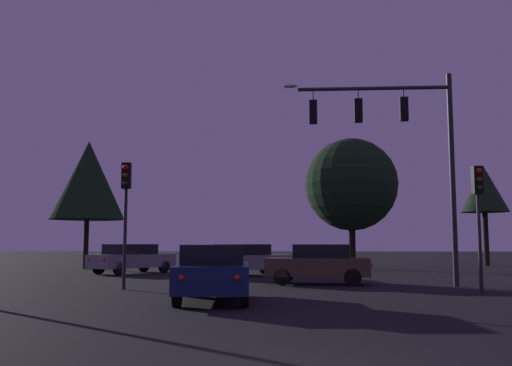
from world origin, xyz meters
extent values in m
plane|color=black|center=(0.00, 24.50, 0.00)|extent=(168.00, 168.00, 0.00)
cylinder|color=#232326|center=(5.88, 14.54, 3.94)|extent=(0.20, 0.20, 7.88)
cylinder|color=#232326|center=(3.06, 14.54, 7.38)|extent=(5.65, 0.14, 0.14)
ellipsoid|color=#F4EACC|center=(-0.07, 14.54, 7.53)|extent=(0.56, 0.28, 0.16)
cylinder|color=#232326|center=(4.19, 14.54, 7.20)|extent=(0.05, 0.05, 0.36)
cube|color=black|center=(4.19, 14.54, 6.56)|extent=(0.30, 0.24, 0.90)
sphere|color=red|center=(4.19, 14.68, 6.84)|extent=(0.18, 0.18, 0.18)
sphere|color=#56380C|center=(4.19, 14.68, 6.56)|extent=(0.18, 0.18, 0.18)
sphere|color=#0C4219|center=(4.19, 14.68, 6.28)|extent=(0.18, 0.18, 0.18)
cylinder|color=#232326|center=(2.49, 14.54, 7.18)|extent=(0.05, 0.05, 0.40)
cube|color=black|center=(2.49, 14.54, 6.53)|extent=(0.30, 0.24, 0.90)
sphere|color=red|center=(2.49, 14.68, 6.81)|extent=(0.18, 0.18, 0.18)
sphere|color=#56380C|center=(2.49, 14.68, 6.53)|extent=(0.18, 0.18, 0.18)
sphere|color=#0C4219|center=(2.49, 14.68, 6.25)|extent=(0.18, 0.18, 0.18)
cylinder|color=#232326|center=(0.80, 14.54, 7.16)|extent=(0.05, 0.05, 0.43)
cube|color=black|center=(0.80, 14.54, 6.50)|extent=(0.30, 0.24, 0.90)
sphere|color=red|center=(0.80, 14.68, 6.78)|extent=(0.18, 0.18, 0.18)
sphere|color=#56380C|center=(0.80, 14.68, 6.50)|extent=(0.18, 0.18, 0.18)
sphere|color=#0C4219|center=(0.80, 14.68, 6.22)|extent=(0.18, 0.18, 0.18)
cylinder|color=#232326|center=(5.94, 12.00, 1.57)|extent=(0.12, 0.12, 3.14)
cube|color=black|center=(5.94, 12.00, 3.59)|extent=(0.33, 0.28, 0.90)
sphere|color=red|center=(5.96, 11.86, 3.87)|extent=(0.18, 0.18, 0.18)
sphere|color=#56380C|center=(5.96, 11.86, 3.59)|extent=(0.18, 0.18, 0.18)
sphere|color=#0C4219|center=(5.96, 11.86, 3.31)|extent=(0.18, 0.18, 0.18)
cylinder|color=#232326|center=(-5.74, 12.56, 1.72)|extent=(0.12, 0.12, 3.44)
cube|color=black|center=(-5.74, 12.56, 3.89)|extent=(0.31, 0.25, 0.90)
sphere|color=red|center=(-5.73, 12.42, 4.17)|extent=(0.18, 0.18, 0.18)
sphere|color=#56380C|center=(-5.73, 12.42, 3.89)|extent=(0.18, 0.18, 0.18)
sphere|color=#0C4219|center=(-5.73, 12.42, 3.61)|extent=(0.18, 0.18, 0.18)
cube|color=#0F1947|center=(-2.16, 8.87, 0.66)|extent=(2.21, 4.49, 0.68)
cube|color=black|center=(-2.15, 8.72, 1.26)|extent=(1.78, 2.47, 0.52)
cylinder|color=black|center=(-3.10, 10.23, 0.32)|extent=(0.25, 0.65, 0.64)
cylinder|color=black|center=(-1.46, 10.37, 0.32)|extent=(0.25, 0.65, 0.64)
cylinder|color=black|center=(-2.86, 7.37, 0.32)|extent=(0.25, 0.65, 0.64)
cylinder|color=black|center=(-1.22, 7.51, 0.32)|extent=(0.25, 0.65, 0.64)
sphere|color=red|center=(-2.62, 6.63, 0.76)|extent=(0.14, 0.14, 0.14)
sphere|color=red|center=(-1.33, 6.74, 0.76)|extent=(0.14, 0.14, 0.14)
cube|color=#473828|center=(0.95, 15.52, 0.66)|extent=(4.06, 2.15, 0.68)
cube|color=black|center=(1.10, 15.51, 1.26)|extent=(2.24, 1.75, 0.52)
cylinder|color=black|center=(-0.40, 14.80, 0.32)|extent=(0.65, 0.25, 0.64)
cylinder|color=black|center=(-0.27, 16.44, 0.32)|extent=(0.65, 0.25, 0.64)
cylinder|color=black|center=(2.18, 14.60, 0.32)|extent=(0.65, 0.25, 0.64)
cylinder|color=black|center=(2.31, 16.24, 0.32)|extent=(0.65, 0.25, 0.64)
sphere|color=red|center=(2.87, 14.72, 0.76)|extent=(0.14, 0.14, 0.14)
sphere|color=red|center=(2.97, 16.01, 0.76)|extent=(0.14, 0.14, 0.14)
cube|color=gray|center=(-2.31, 21.06, 0.66)|extent=(4.78, 3.68, 0.68)
cube|color=black|center=(-2.44, 20.99, 1.26)|extent=(2.85, 2.51, 0.52)
cylinder|color=black|center=(-1.39, 22.47, 0.32)|extent=(0.66, 0.47, 0.64)
cylinder|color=black|center=(-0.63, 21.01, 0.32)|extent=(0.66, 0.47, 0.64)
cylinder|color=black|center=(-3.98, 21.11, 0.32)|extent=(0.66, 0.47, 0.64)
cylinder|color=black|center=(-3.22, 19.66, 0.32)|extent=(0.66, 0.47, 0.64)
sphere|color=red|center=(-4.58, 20.60, 0.76)|extent=(0.14, 0.14, 0.14)
sphere|color=red|center=(-3.98, 19.46, 0.76)|extent=(0.14, 0.14, 0.14)
cube|color=gray|center=(-8.31, 22.68, 0.66)|extent=(3.99, 4.82, 0.68)
cube|color=black|center=(-8.39, 22.55, 1.26)|extent=(2.63, 2.91, 0.52)
cylinder|color=black|center=(-8.14, 24.38, 0.32)|extent=(0.52, 0.65, 0.64)
cylinder|color=black|center=(-6.82, 23.52, 0.32)|extent=(0.52, 0.65, 0.64)
cylinder|color=black|center=(-9.79, 21.83, 0.32)|extent=(0.52, 0.65, 0.64)
cylinder|color=black|center=(-8.47, 20.98, 0.32)|extent=(0.52, 0.65, 0.64)
sphere|color=red|center=(-10.08, 21.08, 0.76)|extent=(0.14, 0.14, 0.14)
sphere|color=red|center=(-9.04, 20.40, 0.76)|extent=(0.14, 0.14, 0.14)
cylinder|color=black|center=(3.70, 28.78, 1.60)|extent=(0.41, 0.41, 3.20)
sphere|color=black|center=(3.70, 28.78, 5.21)|extent=(5.75, 5.75, 5.75)
cylinder|color=black|center=(-12.68, 27.80, 1.52)|extent=(0.30, 0.30, 3.03)
cone|color=black|center=(-12.68, 27.80, 5.49)|extent=(4.58, 4.58, 4.92)
cylinder|color=black|center=(13.70, 34.53, 1.89)|extent=(0.37, 0.37, 3.78)
cone|color=black|center=(13.70, 34.53, 5.46)|extent=(3.30, 3.30, 3.36)
camera|label=1|loc=(-0.08, -6.53, 1.55)|focal=39.73mm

